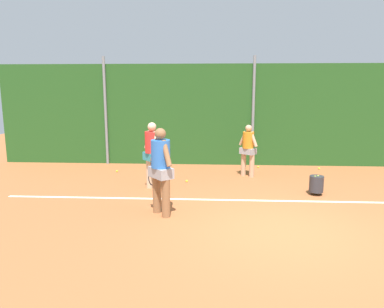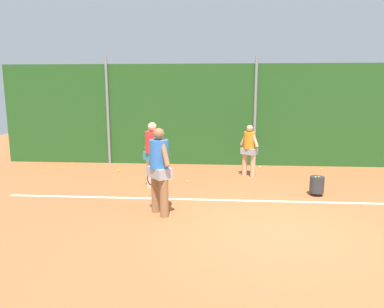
{
  "view_description": "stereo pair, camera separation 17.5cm",
  "coord_description": "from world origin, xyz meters",
  "px_view_note": "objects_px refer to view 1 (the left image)",
  "views": [
    {
      "loc": [
        -1.41,
        -6.73,
        2.76
      ],
      "look_at": [
        -1.94,
        2.65,
        1.01
      ],
      "focal_mm": 33.89,
      "sensor_mm": 36.0,
      "label": 1
    },
    {
      "loc": [
        -1.24,
        -6.72,
        2.76
      ],
      "look_at": [
        -1.94,
        2.65,
        1.01
      ],
      "focal_mm": 33.89,
      "sensor_mm": 36.0,
      "label": 2
    }
  ],
  "objects_px": {
    "tennis_ball_0": "(117,171)",
    "tennis_ball_4": "(319,168)",
    "tennis_ball_2": "(187,181)",
    "ball_hopper": "(316,184)",
    "tennis_ball_1": "(258,167)",
    "player_foreground_near": "(161,167)",
    "tennis_ball_3": "(316,186)",
    "player_backcourt_far": "(248,148)",
    "player_midcourt": "(153,152)"
  },
  "relations": [
    {
      "from": "tennis_ball_1",
      "to": "tennis_ball_3",
      "type": "height_order",
      "value": "same"
    },
    {
      "from": "tennis_ball_0",
      "to": "tennis_ball_1",
      "type": "xyz_separation_m",
      "value": [
        4.72,
        0.9,
        0.0
      ]
    },
    {
      "from": "ball_hopper",
      "to": "tennis_ball_4",
      "type": "distance_m",
      "value": 3.14
    },
    {
      "from": "player_foreground_near",
      "to": "tennis_ball_1",
      "type": "relative_size",
      "value": 28.88
    },
    {
      "from": "tennis_ball_3",
      "to": "tennis_ball_4",
      "type": "distance_m",
      "value": 2.4
    },
    {
      "from": "tennis_ball_1",
      "to": "player_foreground_near",
      "type": "bearing_deg",
      "value": -119.3
    },
    {
      "from": "player_foreground_near",
      "to": "player_midcourt",
      "type": "height_order",
      "value": "player_foreground_near"
    },
    {
      "from": "ball_hopper",
      "to": "player_midcourt",
      "type": "bearing_deg",
      "value": 176.16
    },
    {
      "from": "player_backcourt_far",
      "to": "tennis_ball_4",
      "type": "xyz_separation_m",
      "value": [
        2.52,
        1.09,
        -0.87
      ]
    },
    {
      "from": "player_foreground_near",
      "to": "player_backcourt_far",
      "type": "bearing_deg",
      "value": -71.22
    },
    {
      "from": "tennis_ball_0",
      "to": "tennis_ball_4",
      "type": "xyz_separation_m",
      "value": [
        6.75,
        0.77,
        0.0
      ]
    },
    {
      "from": "player_backcourt_far",
      "to": "tennis_ball_2",
      "type": "bearing_deg",
      "value": -115.96
    },
    {
      "from": "player_backcourt_far",
      "to": "ball_hopper",
      "type": "bearing_deg",
      "value": -10.14
    },
    {
      "from": "player_foreground_near",
      "to": "player_midcourt",
      "type": "distance_m",
      "value": 2.04
    },
    {
      "from": "player_backcourt_far",
      "to": "tennis_ball_0",
      "type": "relative_size",
      "value": 24.45
    },
    {
      "from": "tennis_ball_3",
      "to": "player_backcourt_far",
      "type": "bearing_deg",
      "value": 146.2
    },
    {
      "from": "ball_hopper",
      "to": "tennis_ball_2",
      "type": "relative_size",
      "value": 7.78
    },
    {
      "from": "tennis_ball_2",
      "to": "ball_hopper",
      "type": "bearing_deg",
      "value": -17.31
    },
    {
      "from": "tennis_ball_2",
      "to": "tennis_ball_4",
      "type": "bearing_deg",
      "value": 23.68
    },
    {
      "from": "player_backcourt_far",
      "to": "player_foreground_near",
      "type": "bearing_deg",
      "value": -81.71
    },
    {
      "from": "player_midcourt",
      "to": "tennis_ball_1",
      "type": "distance_m",
      "value": 4.39
    },
    {
      "from": "player_foreground_near",
      "to": "tennis_ball_0",
      "type": "bearing_deg",
      "value": -12.23
    },
    {
      "from": "player_midcourt",
      "to": "tennis_ball_2",
      "type": "xyz_separation_m",
      "value": [
        0.86,
        0.78,
        -0.99
      ]
    },
    {
      "from": "tennis_ball_4",
      "to": "player_midcourt",
      "type": "bearing_deg",
      "value": -152.72
    },
    {
      "from": "tennis_ball_0",
      "to": "tennis_ball_3",
      "type": "relative_size",
      "value": 1.0
    },
    {
      "from": "tennis_ball_1",
      "to": "tennis_ball_3",
      "type": "bearing_deg",
      "value": -61.76
    },
    {
      "from": "player_midcourt",
      "to": "tennis_ball_1",
      "type": "bearing_deg",
      "value": 90.94
    },
    {
      "from": "player_midcourt",
      "to": "player_backcourt_far",
      "type": "xyz_separation_m",
      "value": [
        2.71,
        1.61,
        -0.12
      ]
    },
    {
      "from": "ball_hopper",
      "to": "tennis_ball_3",
      "type": "bearing_deg",
      "value": 74.48
    },
    {
      "from": "player_foreground_near",
      "to": "tennis_ball_2",
      "type": "distance_m",
      "value": 2.97
    },
    {
      "from": "player_midcourt",
      "to": "tennis_ball_2",
      "type": "distance_m",
      "value": 1.53
    },
    {
      "from": "tennis_ball_4",
      "to": "tennis_ball_3",
      "type": "bearing_deg",
      "value": -107.86
    },
    {
      "from": "player_foreground_near",
      "to": "tennis_ball_4",
      "type": "xyz_separation_m",
      "value": [
        4.73,
        4.67,
        -1.04
      ]
    },
    {
      "from": "player_foreground_near",
      "to": "ball_hopper",
      "type": "height_order",
      "value": "player_foreground_near"
    },
    {
      "from": "ball_hopper",
      "to": "player_backcourt_far",
      "type": "bearing_deg",
      "value": 129.96
    },
    {
      "from": "player_midcourt",
      "to": "tennis_ball_4",
      "type": "bearing_deg",
      "value": 76.74
    },
    {
      "from": "tennis_ball_2",
      "to": "player_backcourt_far",
      "type": "bearing_deg",
      "value": 24.14
    },
    {
      "from": "tennis_ball_2",
      "to": "tennis_ball_4",
      "type": "relative_size",
      "value": 1.0
    },
    {
      "from": "ball_hopper",
      "to": "tennis_ball_4",
      "type": "bearing_deg",
      "value": 72.68
    },
    {
      "from": "ball_hopper",
      "to": "tennis_ball_1",
      "type": "height_order",
      "value": "ball_hopper"
    },
    {
      "from": "ball_hopper",
      "to": "tennis_ball_3",
      "type": "height_order",
      "value": "ball_hopper"
    },
    {
      "from": "player_midcourt",
      "to": "tennis_ball_3",
      "type": "xyz_separation_m",
      "value": [
        4.5,
        0.41,
        -0.99
      ]
    },
    {
      "from": "player_backcourt_far",
      "to": "ball_hopper",
      "type": "height_order",
      "value": "player_backcourt_far"
    },
    {
      "from": "tennis_ball_0",
      "to": "tennis_ball_2",
      "type": "relative_size",
      "value": 1.0
    },
    {
      "from": "player_foreground_near",
      "to": "tennis_ball_3",
      "type": "xyz_separation_m",
      "value": [
        3.99,
        2.39,
        -1.04
      ]
    },
    {
      "from": "player_backcourt_far",
      "to": "tennis_ball_1",
      "type": "bearing_deg",
      "value": 108.01
    },
    {
      "from": "ball_hopper",
      "to": "tennis_ball_1",
      "type": "relative_size",
      "value": 7.78
    },
    {
      "from": "player_foreground_near",
      "to": "tennis_ball_0",
      "type": "height_order",
      "value": "player_foreground_near"
    },
    {
      "from": "player_foreground_near",
      "to": "ball_hopper",
      "type": "xyz_separation_m",
      "value": [
        3.8,
        1.69,
        -0.78
      ]
    },
    {
      "from": "tennis_ball_0",
      "to": "ball_hopper",
      "type": "bearing_deg",
      "value": -20.83
    }
  ]
}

